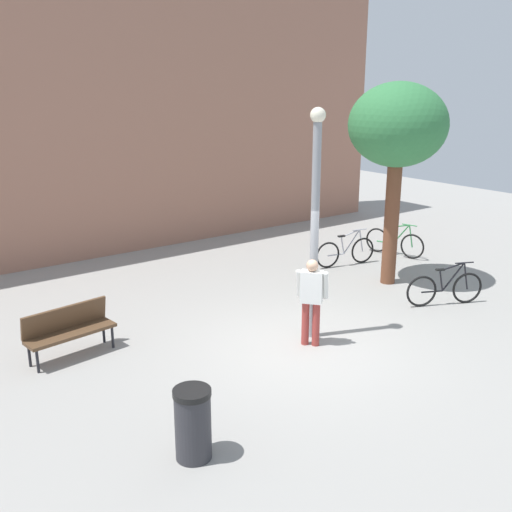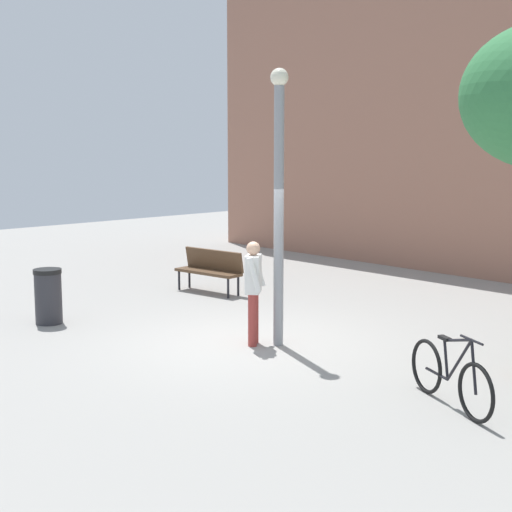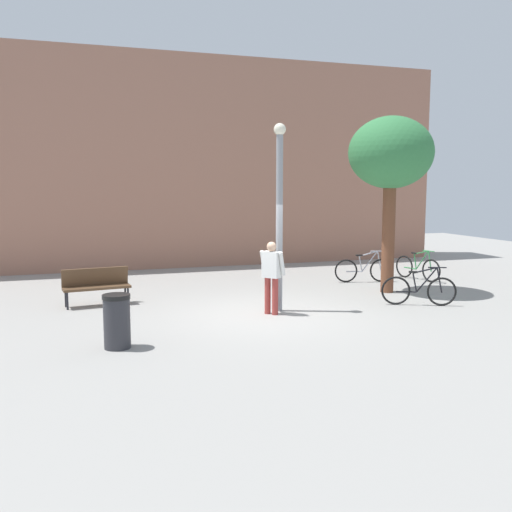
{
  "view_description": "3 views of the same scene",
  "coord_description": "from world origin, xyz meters",
  "px_view_note": "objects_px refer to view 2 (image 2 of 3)",
  "views": [
    {
      "loc": [
        -6.79,
        -7.58,
        4.72
      ],
      "look_at": [
        -0.44,
        0.95,
        1.61
      ],
      "focal_mm": 41.34,
      "sensor_mm": 36.0,
      "label": 1
    },
    {
      "loc": [
        8.85,
        -8.12,
        3.24
      ],
      "look_at": [
        -0.63,
        0.72,
        1.28
      ],
      "focal_mm": 53.61,
      "sensor_mm": 36.0,
      "label": 2
    },
    {
      "loc": [
        -4.07,
        -11.86,
        2.91
      ],
      "look_at": [
        -0.04,
        0.69,
        1.27
      ],
      "focal_mm": 39.17,
      "sensor_mm": 36.0,
      "label": 3
    }
  ],
  "objects_px": {
    "person_by_lamppost": "(254,285)",
    "park_bench": "(211,267)",
    "lamppost": "(279,194)",
    "bicycle_black": "(450,377)",
    "trash_bin": "(48,296)"
  },
  "relations": [
    {
      "from": "lamppost",
      "to": "trash_bin",
      "type": "bearing_deg",
      "value": -152.79
    },
    {
      "from": "person_by_lamppost",
      "to": "bicycle_black",
      "type": "relative_size",
      "value": 1.0
    },
    {
      "from": "park_bench",
      "to": "trash_bin",
      "type": "height_order",
      "value": "trash_bin"
    },
    {
      "from": "lamppost",
      "to": "person_by_lamppost",
      "type": "relative_size",
      "value": 2.6
    },
    {
      "from": "person_by_lamppost",
      "to": "trash_bin",
      "type": "distance_m",
      "value": 3.97
    },
    {
      "from": "lamppost",
      "to": "person_by_lamppost",
      "type": "height_order",
      "value": "lamppost"
    },
    {
      "from": "lamppost",
      "to": "bicycle_black",
      "type": "height_order",
      "value": "lamppost"
    },
    {
      "from": "lamppost",
      "to": "person_by_lamppost",
      "type": "xyz_separation_m",
      "value": [
        -0.28,
        -0.28,
        -1.46
      ]
    },
    {
      "from": "bicycle_black",
      "to": "person_by_lamppost",
      "type": "bearing_deg",
      "value": 176.75
    },
    {
      "from": "person_by_lamppost",
      "to": "park_bench",
      "type": "distance_m",
      "value": 4.42
    },
    {
      "from": "lamppost",
      "to": "trash_bin",
      "type": "xyz_separation_m",
      "value": [
        -3.84,
        -1.98,
        -1.92
      ]
    },
    {
      "from": "person_by_lamppost",
      "to": "park_bench",
      "type": "height_order",
      "value": "person_by_lamppost"
    },
    {
      "from": "park_bench",
      "to": "bicycle_black",
      "type": "xyz_separation_m",
      "value": [
        7.56,
        -2.46,
        -0.16
      ]
    },
    {
      "from": "bicycle_black",
      "to": "trash_bin",
      "type": "relative_size",
      "value": 1.68
    },
    {
      "from": "park_bench",
      "to": "person_by_lamppost",
      "type": "bearing_deg",
      "value": -30.66
    }
  ]
}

